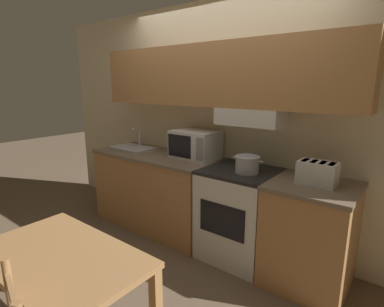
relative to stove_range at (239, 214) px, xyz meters
name	(u,v)px	position (x,y,z in m)	size (l,w,h in m)	color
ground_plane	(219,230)	(-0.44, 0.32, -0.45)	(16.00, 16.00, 0.00)	brown
wall_back	(219,102)	(-0.43, 0.26, 1.05)	(5.29, 0.38, 2.55)	beige
lower_counter_main	(157,190)	(-1.12, -0.01, 0.00)	(1.56, 0.68, 0.90)	#B27A47
lower_counter_right_stub	(310,234)	(0.68, -0.01, 0.00)	(0.68, 0.68, 0.90)	#B27A47
stove_range	(239,214)	(0.00, 0.00, 0.00)	(0.66, 0.65, 0.90)	silver
cooking_pot	(247,164)	(0.09, -0.05, 0.53)	(0.31, 0.23, 0.16)	#B7BABF
microwave	(195,144)	(-0.63, 0.11, 0.60)	(0.49, 0.37, 0.30)	silver
toaster	(317,173)	(0.69, 0.01, 0.54)	(0.31, 0.20, 0.19)	silver
sink_basin	(132,148)	(-1.53, 0.00, 0.47)	(0.54, 0.34, 0.26)	#B7BABF
dining_table	(62,272)	(-0.24, -1.69, 0.17)	(1.06, 0.63, 0.74)	#B27F4C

